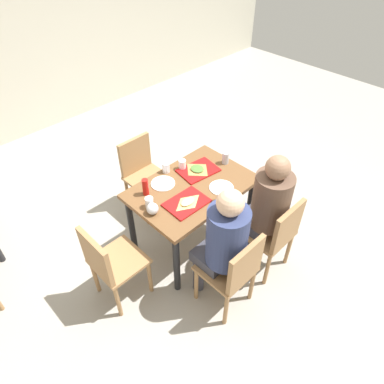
# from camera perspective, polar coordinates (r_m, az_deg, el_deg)

# --- Properties ---
(ground_plane) EXTENTS (10.00, 10.00, 0.02)m
(ground_plane) POSITION_cam_1_polar(r_m,az_deg,el_deg) (3.69, 0.00, -7.90)
(ground_plane) COLOR #9E998E
(back_wall) EXTENTS (10.00, 0.10, 2.80)m
(back_wall) POSITION_cam_1_polar(r_m,az_deg,el_deg) (5.37, -26.97, 22.56)
(back_wall) COLOR beige
(back_wall) RESTS_ON ground_plane
(main_table) EXTENTS (1.12, 0.75, 0.74)m
(main_table) POSITION_cam_1_polar(r_m,az_deg,el_deg) (3.22, 0.00, -0.42)
(main_table) COLOR brown
(main_table) RESTS_ON ground_plane
(chair_near_left) EXTENTS (0.40, 0.40, 0.85)m
(chair_near_left) POSITION_cam_1_polar(r_m,az_deg,el_deg) (2.85, 6.92, -12.52)
(chair_near_left) COLOR #9E7247
(chair_near_left) RESTS_ON ground_plane
(chair_near_right) EXTENTS (0.40, 0.40, 0.85)m
(chair_near_right) POSITION_cam_1_polar(r_m,az_deg,el_deg) (3.17, 13.48, -6.49)
(chair_near_right) COLOR #9E7247
(chair_near_right) RESTS_ON ground_plane
(chair_far_side) EXTENTS (0.40, 0.40, 0.85)m
(chair_far_side) POSITION_cam_1_polar(r_m,az_deg,el_deg) (3.77, -8.17, 3.52)
(chair_far_side) COLOR #9E7247
(chair_far_side) RESTS_ON ground_plane
(chair_left_end) EXTENTS (0.40, 0.40, 0.85)m
(chair_left_end) POSITION_cam_1_polar(r_m,az_deg,el_deg) (2.95, -13.37, -11.09)
(chair_left_end) COLOR #9E7247
(chair_left_end) RESTS_ON ground_plane
(person_in_red) EXTENTS (0.32, 0.42, 1.26)m
(person_in_red) POSITION_cam_1_polar(r_m,az_deg,el_deg) (2.71, 5.07, -7.81)
(person_in_red) COLOR #383842
(person_in_red) RESTS_ON ground_plane
(person_in_brown_jacket) EXTENTS (0.32, 0.42, 1.26)m
(person_in_brown_jacket) POSITION_cam_1_polar(r_m,az_deg,el_deg) (3.04, 12.07, -2.03)
(person_in_brown_jacket) COLOR #383842
(person_in_brown_jacket) RESTS_ON ground_plane
(tray_red_near) EXTENTS (0.37, 0.27, 0.02)m
(tray_red_near) POSITION_cam_1_polar(r_m,az_deg,el_deg) (2.98, -0.89, -1.77)
(tray_red_near) COLOR #B21414
(tray_red_near) RESTS_ON main_table
(tray_red_far) EXTENTS (0.39, 0.31, 0.02)m
(tray_red_far) POSITION_cam_1_polar(r_m,az_deg,el_deg) (3.32, 1.03, 3.56)
(tray_red_far) COLOR #B21414
(tray_red_far) RESTS_ON main_table
(paper_plate_center) EXTENTS (0.22, 0.22, 0.01)m
(paper_plate_center) POSITION_cam_1_polar(r_m,az_deg,el_deg) (3.18, -4.77, 1.41)
(paper_plate_center) COLOR white
(paper_plate_center) RESTS_ON main_table
(paper_plate_near_edge) EXTENTS (0.22, 0.22, 0.01)m
(paper_plate_near_edge) POSITION_cam_1_polar(r_m,az_deg,el_deg) (3.14, 4.84, 0.71)
(paper_plate_near_edge) COLOR white
(paper_plate_near_edge) RESTS_ON main_table
(pizza_slice_a) EXTENTS (0.20, 0.13, 0.02)m
(pizza_slice_a) POSITION_cam_1_polar(r_m,az_deg,el_deg) (2.96, -0.70, -1.65)
(pizza_slice_a) COLOR #DBAD60
(pizza_slice_a) RESTS_ON tray_red_near
(pizza_slice_b) EXTENTS (0.17, 0.19, 0.02)m
(pizza_slice_b) POSITION_cam_1_polar(r_m,az_deg,el_deg) (3.31, 0.87, 3.78)
(pizza_slice_b) COLOR #C68C47
(pizza_slice_b) RESTS_ON tray_red_far
(plastic_cup_a) EXTENTS (0.07, 0.07, 0.10)m
(plastic_cup_a) POSITION_cam_1_polar(r_m,az_deg,el_deg) (3.29, -4.28, 4.03)
(plastic_cup_a) COLOR white
(plastic_cup_a) RESTS_ON main_table
(plastic_cup_b) EXTENTS (0.07, 0.07, 0.10)m
(plastic_cup_b) POSITION_cam_1_polar(r_m,az_deg,el_deg) (2.97, 4.73, -0.88)
(plastic_cup_b) COLOR white
(plastic_cup_b) RESTS_ON main_table
(plastic_cup_c) EXTENTS (0.07, 0.07, 0.10)m
(plastic_cup_c) POSITION_cam_1_polar(r_m,az_deg,el_deg) (2.94, -7.00, -1.74)
(plastic_cup_c) COLOR white
(plastic_cup_c) RESTS_ON main_table
(plastic_cup_d) EXTENTS (0.07, 0.07, 0.10)m
(plastic_cup_d) POSITION_cam_1_polar(r_m,az_deg,el_deg) (3.32, -1.60, 4.51)
(plastic_cup_d) COLOR white
(plastic_cup_d) RESTS_ON main_table
(soda_can) EXTENTS (0.07, 0.07, 0.12)m
(soda_can) POSITION_cam_1_polar(r_m,az_deg,el_deg) (3.40, 5.50, 5.59)
(soda_can) COLOR #B7BCC6
(soda_can) RESTS_ON main_table
(condiment_bottle) EXTENTS (0.06, 0.06, 0.16)m
(condiment_bottle) POSITION_cam_1_polar(r_m,az_deg,el_deg) (3.05, -7.62, 0.82)
(condiment_bottle) COLOR red
(condiment_bottle) RESTS_ON main_table
(foil_bundle) EXTENTS (0.10, 0.10, 0.10)m
(foil_bundle) POSITION_cam_1_polar(r_m,az_deg,el_deg) (2.88, -6.48, -2.74)
(foil_bundle) COLOR silver
(foil_bundle) RESTS_ON main_table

